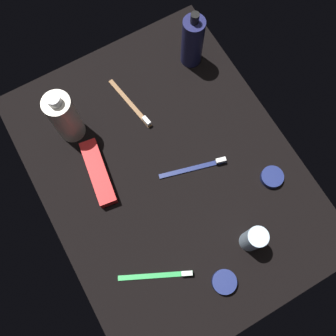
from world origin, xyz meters
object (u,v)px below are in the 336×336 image
object	(u,v)px
deodorant_stick	(253,239)
toothbrush_navy	(197,167)
lotion_bottle	(192,41)
cream_tin_left	(272,177)
toothbrush_green	(160,275)
toothpaste_box_red	(98,173)
bodywash_bottle	(65,117)
cream_tin_right	(224,282)
toothbrush_brown	(132,105)

from	to	relation	value
deodorant_stick	toothbrush_navy	xyz separation A→B (cm)	(-22.67, -1.36, -4.78)
lotion_bottle	cream_tin_left	bearing A→B (deg)	0.07
toothbrush_green	toothpaste_box_red	bearing A→B (deg)	-177.30
toothbrush_green	toothpaste_box_red	world-z (taller)	toothpaste_box_red
toothbrush_navy	toothpaste_box_red	bearing A→B (deg)	-115.54
lotion_bottle	bodywash_bottle	world-z (taller)	same
bodywash_bottle	toothbrush_green	world-z (taller)	bodywash_bottle
bodywash_bottle	cream_tin_right	world-z (taller)	bodywash_bottle
lotion_bottle	cream_tin_right	distance (cm)	62.02
toothbrush_navy	bodywash_bottle	bearing A→B (deg)	-137.24
toothbrush_green	lotion_bottle	bearing A→B (deg)	142.36
toothbrush_green	cream_tin_right	xyz separation A→B (cm)	(8.81, 12.44, 0.45)
cream_tin_left	toothpaste_box_red	bearing A→B (deg)	-120.88
toothbrush_navy	cream_tin_left	world-z (taller)	toothbrush_navy
deodorant_stick	toothbrush_brown	size ratio (longest dim) A/B	0.60
lotion_bottle	bodywash_bottle	bearing A→B (deg)	-85.13
bodywash_bottle	toothpaste_box_red	bearing A→B (deg)	2.62
bodywash_bottle	toothbrush_brown	bearing A→B (deg)	84.57
toothbrush_navy	toothbrush_green	size ratio (longest dim) A/B	1.06
lotion_bottle	cream_tin_right	bearing A→B (deg)	-23.32
deodorant_stick	lotion_bottle	bearing A→B (deg)	164.89
deodorant_stick	toothbrush_green	distance (cm)	23.71
toothpaste_box_red	cream_tin_left	size ratio (longest dim) A/B	3.05
bodywash_bottle	cream_tin_left	world-z (taller)	bodywash_bottle
toothbrush_green	toothbrush_navy	bearing A→B (deg)	131.22
deodorant_stick	cream_tin_left	distance (cm)	18.19
toothbrush_navy	toothbrush_green	xyz separation A→B (cm)	(18.89, -21.56, 0.00)
toothbrush_brown	deodorant_stick	bearing A→B (deg)	9.35
lotion_bottle	toothbrush_navy	bearing A→B (deg)	-27.89
toothpaste_box_red	toothbrush_green	bearing A→B (deg)	11.03
toothbrush_green	cream_tin_right	distance (cm)	15.25
deodorant_stick	cream_tin_left	world-z (taller)	deodorant_stick
toothbrush_navy	toothbrush_brown	xyz separation A→B (cm)	(-23.91, -6.31, 0.00)
cream_tin_left	toothbrush_navy	bearing A→B (deg)	-127.89
cream_tin_left	cream_tin_right	size ratio (longest dim) A/B	0.99
lotion_bottle	toothbrush_navy	xyz separation A→B (cm)	(28.88, -15.28, -7.60)
deodorant_stick	toothpaste_box_red	size ratio (longest dim) A/B	0.61
deodorant_stick	toothbrush_navy	size ratio (longest dim) A/B	0.61
bodywash_bottle	cream_tin_left	size ratio (longest dim) A/B	3.23
lotion_bottle	cream_tin_left	world-z (taller)	lotion_bottle
cream_tin_left	bodywash_bottle	bearing A→B (deg)	-133.90
bodywash_bottle	lotion_bottle	bearing A→B (deg)	94.87
cream_tin_left	toothbrush_brown	bearing A→B (deg)	-148.88
toothpaste_box_red	cream_tin_left	bearing A→B (deg)	67.45
deodorant_stick	toothbrush_brown	distance (cm)	47.45
toothbrush_navy	toothbrush_brown	distance (cm)	24.73
toothbrush_brown	toothbrush_green	bearing A→B (deg)	-19.61
toothbrush_green	toothpaste_box_red	distance (cm)	29.91
deodorant_stick	bodywash_bottle	bearing A→B (deg)	-152.61
toothbrush_green	toothpaste_box_red	xyz separation A→B (cm)	(-29.86, -1.41, 0.99)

